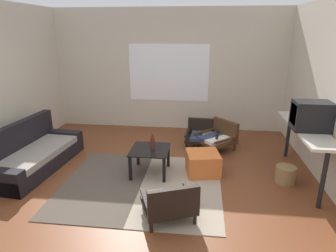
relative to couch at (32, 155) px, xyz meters
The scene contains 14 objects.
ground_plane 2.11m from the couch, 16.05° to the right, with size 7.80×7.80×0.00m, color brown.
far_wall_with_window 3.39m from the couch, 50.86° to the left, with size 5.60×0.13×2.70m.
area_rug 1.98m from the couch, 10.41° to the right, with size 2.37×2.10×0.01m.
couch is the anchor object (origin of this frame).
coffee_table 2.00m from the couch, ahead, with size 0.60×0.63×0.43m.
armchair_by_window 3.16m from the couch, 26.71° to the left, with size 0.68×0.64×0.49m.
armchair_striped_foreground 2.71m from the couch, 25.23° to the right, with size 0.78×0.74×0.53m.
armchair_corner 3.37m from the couch, 21.60° to the left, with size 0.87×0.87×0.55m.
ottoman_orange 2.85m from the couch, ahead, with size 0.50×0.50×0.36m, color #D1662D.
console_shelf 4.40m from the couch, ahead, with size 0.43×1.78×0.84m.
crt_television 4.44m from the couch, ahead, with size 0.52×0.37×0.42m.
clay_vase 4.48m from the couch, ahead, with size 0.24×0.24×0.32m.
glass_bottle 2.06m from the couch, ahead, with size 0.07×0.07×0.26m.
wicker_basket 4.10m from the couch, ahead, with size 0.30×0.30×0.26m, color olive.
Camera 1 is at (0.78, -3.62, 2.23)m, focal length 31.34 mm.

